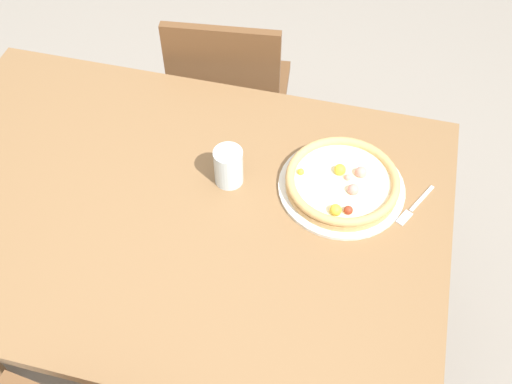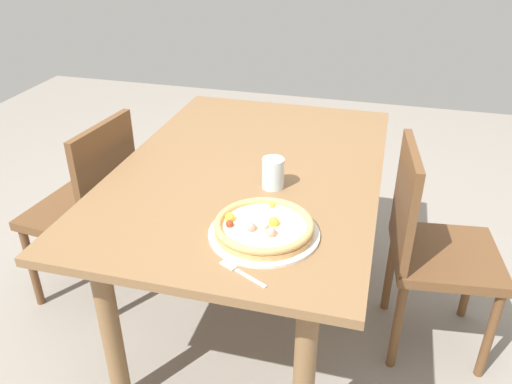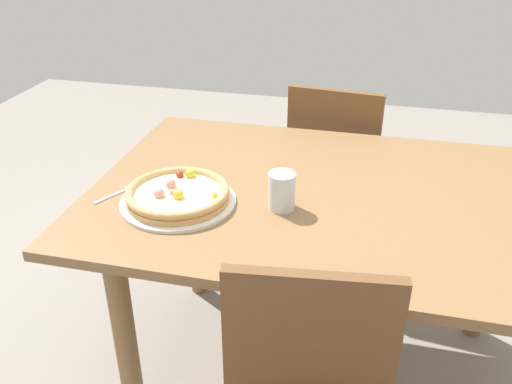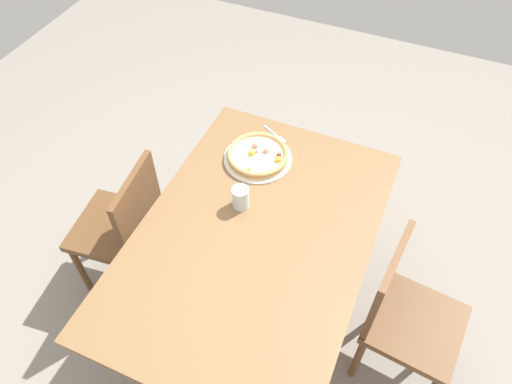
% 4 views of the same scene
% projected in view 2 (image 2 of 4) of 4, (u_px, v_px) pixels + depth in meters
% --- Properties ---
extents(ground_plane, '(6.00, 6.00, 0.00)m').
position_uv_depth(ground_plane, '(251.00, 313.00, 2.33)').
color(ground_plane, gray).
extents(dining_table, '(1.47, 0.99, 0.74)m').
position_uv_depth(dining_table, '(250.00, 191.00, 2.02)').
color(dining_table, olive).
rests_on(dining_table, ground).
extents(chair_near, '(0.44, 0.44, 0.87)m').
position_uv_depth(chair_near, '(430.00, 245.00, 1.97)').
color(chair_near, brown).
rests_on(chair_near, ground).
extents(chair_far, '(0.44, 0.44, 0.87)m').
position_uv_depth(chair_far, '(90.00, 206.00, 2.22)').
color(chair_far, brown).
rests_on(chair_far, ground).
extents(plate, '(0.34, 0.34, 0.01)m').
position_uv_depth(plate, '(264.00, 233.00, 1.57)').
color(plate, silver).
rests_on(plate, dining_table).
extents(pizza, '(0.31, 0.31, 0.05)m').
position_uv_depth(pizza, '(264.00, 226.00, 1.55)').
color(pizza, tan).
rests_on(pizza, plate).
extents(fork, '(0.09, 0.15, 0.00)m').
position_uv_depth(fork, '(239.00, 272.00, 1.41)').
color(fork, silver).
rests_on(fork, dining_table).
extents(drinking_glass, '(0.08, 0.08, 0.11)m').
position_uv_depth(drinking_glass, '(273.00, 173.00, 1.80)').
color(drinking_glass, silver).
rests_on(drinking_glass, dining_table).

